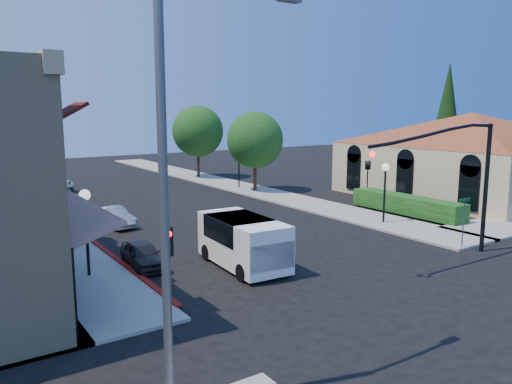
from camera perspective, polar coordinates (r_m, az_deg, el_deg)
ground at (r=19.00m, az=15.13°, el=-11.34°), size 120.00×120.00×0.00m
sidewalk_left at (r=39.38m, az=-26.30°, el=-1.18°), size 3.50×50.00×0.12m
sidewalk_right at (r=45.01m, az=-3.71°, el=1.00°), size 3.50×50.00×0.12m
curb_red_strip at (r=21.67m, az=-14.39°, el=-8.70°), size 0.25×10.00×0.06m
mission_building at (r=42.47m, az=23.27°, el=4.76°), size 30.12×30.12×6.40m
hedge at (r=33.23m, az=16.75°, el=-2.50°), size 1.40×8.00×1.10m
conifer_far at (r=51.00m, az=21.02°, el=8.49°), size 3.20×3.20×11.00m
street_tree_a at (r=40.38m, az=-0.12°, el=5.96°), size 4.56×4.56×6.48m
street_tree_b at (r=48.98m, az=-6.68°, el=6.91°), size 4.94×4.94×7.02m
signal_mast_arm at (r=23.53m, az=22.23°, el=2.52°), size 8.01×0.39×6.00m
secondary_signal at (r=14.73m, az=-10.12°, el=-7.75°), size 0.28×0.42×3.32m
cobra_streetlight at (r=10.59m, az=-8.81°, el=1.94°), size 3.60×0.25×9.31m
street_name_sign at (r=25.63m, az=22.66°, el=-2.41°), size 0.80×0.06×2.50m
lamppost_left_near at (r=20.54m, az=-18.91°, el=-2.02°), size 0.44×0.44×3.57m
lamppost_left_far at (r=34.13m, az=-25.07°, el=1.97°), size 0.44×0.44×3.57m
lamppost_right_near at (r=29.73m, az=14.55°, el=1.59°), size 0.44×0.44×3.57m
lamppost_right_far at (r=42.01m, az=-1.98°, el=4.09°), size 0.44×0.44×3.57m
white_van at (r=21.15m, az=-1.43°, el=-5.41°), size 2.34×4.87×2.11m
parked_car_a at (r=21.84m, az=-12.81°, el=-6.98°), size 1.52×3.31×1.10m
parked_car_b at (r=29.64m, az=-15.89°, el=-2.76°), size 1.66×3.55×1.13m
parked_car_c at (r=32.93m, az=-20.31°, el=-1.69°), size 2.12×4.42×1.24m
parked_car_d at (r=44.43m, az=-22.13°, el=1.02°), size 2.50×4.98×1.35m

